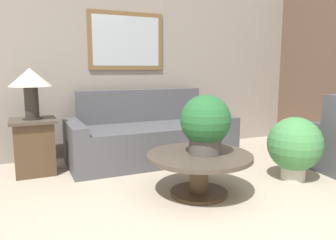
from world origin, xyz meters
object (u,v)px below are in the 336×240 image
(side_table, at_px, (34,146))
(potted_plant_floor, at_px, (295,146))
(potted_plant_on_table, at_px, (205,123))
(couch_main, at_px, (150,138))
(table_lamp, at_px, (30,82))
(coffee_table, at_px, (199,165))

(side_table, xyz_separation_m, potted_plant_floor, (2.60, -1.42, 0.06))
(side_table, bearing_deg, potted_plant_on_table, -42.53)
(potted_plant_floor, bearing_deg, couch_main, 129.20)
(couch_main, bearing_deg, table_lamp, 179.82)
(side_table, distance_m, table_lamp, 0.74)
(couch_main, bearing_deg, side_table, 179.82)
(coffee_table, height_order, table_lamp, table_lamp)
(coffee_table, relative_size, table_lamp, 1.76)
(potted_plant_floor, bearing_deg, coffee_table, 177.31)
(table_lamp, distance_m, potted_plant_floor, 3.04)
(table_lamp, relative_size, potted_plant_floor, 0.83)
(couch_main, bearing_deg, coffee_table, -90.60)
(table_lamp, xyz_separation_m, potted_plant_floor, (2.60, -1.42, -0.69))
(coffee_table, xyz_separation_m, table_lamp, (-1.43, 1.36, 0.78))
(couch_main, relative_size, side_table, 3.35)
(potted_plant_on_table, bearing_deg, couch_main, 91.85)
(potted_plant_floor, bearing_deg, side_table, 151.39)
(coffee_table, relative_size, potted_plant_floor, 1.46)
(potted_plant_floor, bearing_deg, potted_plant_on_table, 177.43)
(table_lamp, bearing_deg, potted_plant_floor, -28.61)
(couch_main, distance_m, table_lamp, 1.64)
(couch_main, height_order, side_table, couch_main)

